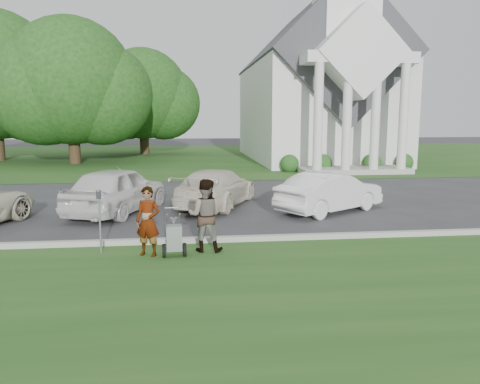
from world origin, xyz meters
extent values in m
plane|color=#333335|center=(0.00, 0.00, 0.00)|extent=(120.00, 120.00, 0.00)
cube|color=#224D1A|center=(0.00, -3.00, 0.01)|extent=(80.00, 7.00, 0.01)
cube|color=#224D1A|center=(0.00, 27.00, 0.01)|extent=(80.00, 30.00, 0.01)
cube|color=#9E9E93|center=(0.00, 0.55, 0.07)|extent=(80.00, 0.18, 0.15)
cube|color=white|center=(9.00, 24.00, 3.50)|extent=(9.00, 16.00, 7.00)
cube|color=#38383D|center=(9.00, 24.00, 7.00)|extent=(9.19, 17.00, 9.19)
cube|color=#9E9E93|center=(9.00, 14.80, 0.15)|extent=(6.20, 2.60, 0.30)
cylinder|color=white|center=(6.60, 13.80, 3.00)|extent=(0.50, 0.50, 6.00)
cylinder|color=white|center=(8.20, 13.80, 3.00)|extent=(0.50, 0.50, 6.00)
cylinder|color=white|center=(9.80, 13.80, 3.00)|extent=(0.50, 0.50, 6.00)
cylinder|color=white|center=(11.40, 13.80, 3.00)|extent=(0.50, 0.50, 6.00)
cube|color=white|center=(9.00, 14.60, 6.30)|extent=(6.20, 2.00, 0.60)
cube|color=white|center=(9.00, 14.60, 6.60)|extent=(5.09, 2.20, 5.09)
sphere|color=#1E4C19|center=(5.50, 15.70, 0.45)|extent=(1.10, 1.10, 1.10)
sphere|color=#1E4C19|center=(7.50, 15.70, 0.45)|extent=(1.10, 1.10, 1.10)
sphere|color=#1E4C19|center=(10.50, 15.70, 0.45)|extent=(1.10, 1.10, 1.10)
sphere|color=#1E4C19|center=(12.50, 15.70, 0.45)|extent=(1.10, 1.10, 1.10)
cylinder|color=#332316|center=(-8.00, 22.00, 1.60)|extent=(0.76, 0.76, 3.20)
sphere|color=#154415|center=(-8.00, 22.00, 5.51)|extent=(8.40, 8.40, 8.40)
sphere|color=#154415|center=(-6.11, 22.30, 4.67)|extent=(6.89, 6.89, 6.89)
sphere|color=#154415|center=(-9.68, 21.70, 4.88)|extent=(7.22, 7.22, 7.22)
sphere|color=#154415|center=(-11.93, 25.30, 5.21)|extent=(7.54, 7.54, 7.54)
cylinder|color=#332316|center=(-4.00, 30.00, 1.50)|extent=(0.76, 0.76, 3.00)
sphere|color=#154415|center=(-4.00, 30.00, 5.09)|extent=(7.60, 7.60, 7.60)
sphere|color=#154415|center=(-2.29, 30.30, 4.33)|extent=(6.23, 6.23, 6.23)
sphere|color=#154415|center=(-5.52, 29.70, 4.52)|extent=(6.54, 6.54, 6.54)
cylinder|color=black|center=(-1.03, -0.59, 0.16)|extent=(0.10, 0.32, 0.31)
cylinder|color=black|center=(-0.57, -0.56, 0.16)|extent=(0.10, 0.32, 0.31)
cylinder|color=#2D2D33|center=(-0.80, -0.58, 0.16)|extent=(0.53, 0.07, 0.04)
cube|color=#94979D|center=(-0.80, -0.58, 0.45)|extent=(0.36, 0.31, 0.58)
cone|color=#94979D|center=(-0.80, -0.58, 0.83)|extent=(0.19, 0.19, 0.17)
cylinder|color=#2D2D33|center=(-0.80, -0.58, 0.91)|extent=(0.04, 0.04, 0.06)
cylinder|color=#94979D|center=(-0.99, -0.08, 0.70)|extent=(0.08, 0.77, 0.55)
cylinder|color=#94979D|center=(-0.69, -0.06, 0.70)|extent=(0.08, 0.77, 0.55)
cylinder|color=#94979D|center=(-0.87, 0.30, 0.97)|extent=(0.34, 0.05, 0.03)
imported|color=#999999|center=(-1.38, -0.43, 0.79)|extent=(0.68, 0.57, 1.59)
imported|color=#999999|center=(-0.08, -0.20, 0.86)|extent=(0.95, 0.80, 1.71)
cylinder|color=#94979D|center=(-2.50, -0.09, 0.65)|extent=(0.05, 0.05, 1.30)
cube|color=#2D2D33|center=(-2.50, -0.09, 1.39)|extent=(0.11, 0.08, 0.19)
cylinder|color=#94979D|center=(-2.50, -0.09, 1.48)|extent=(0.10, 0.10, 0.03)
imported|color=silver|center=(-2.77, 4.66, 0.78)|extent=(3.33, 4.92, 1.56)
imported|color=beige|center=(0.55, 5.46, 0.67)|extent=(3.51, 4.96, 1.33)
imported|color=white|center=(4.26, 4.01, 0.67)|extent=(4.16, 3.38, 1.33)
camera|label=1|loc=(-0.51, -10.91, 3.13)|focal=35.00mm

